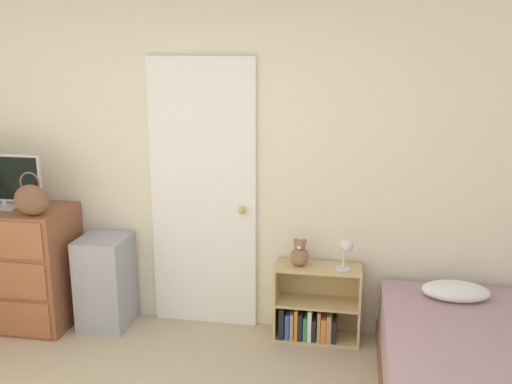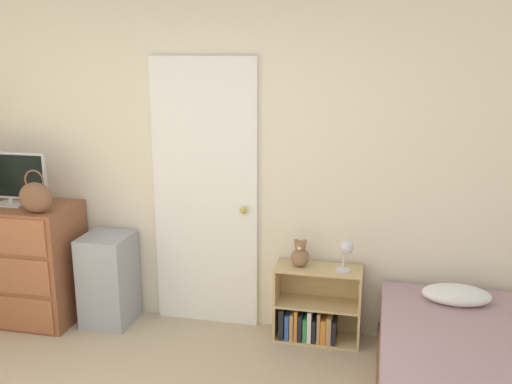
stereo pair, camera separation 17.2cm
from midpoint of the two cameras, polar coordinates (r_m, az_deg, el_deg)
wall_back at (r=4.33m, az=-4.51°, el=2.74°), size 10.00×0.06×2.55m
door_closed at (r=4.37m, az=-6.41°, el=-0.37°), size 0.82×0.09×2.08m
dresser at (r=4.93m, az=-24.09°, el=-6.75°), size 0.95×0.54×0.95m
tv at (r=4.75m, az=-25.03°, el=1.10°), size 0.64×0.16×0.42m
handbag at (r=4.46m, az=-22.58°, el=-0.72°), size 0.27×0.13×0.33m
storage_bin at (r=4.67m, az=-15.85°, el=-8.63°), size 0.36×0.40×0.72m
bookshelf at (r=4.38m, az=4.58°, el=-11.82°), size 0.64×0.26×0.57m
teddy_bear at (r=4.21m, az=3.22°, el=-6.22°), size 0.14×0.14×0.21m
desk_lamp at (r=4.13m, az=7.82°, el=-5.67°), size 0.13×0.12×0.24m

